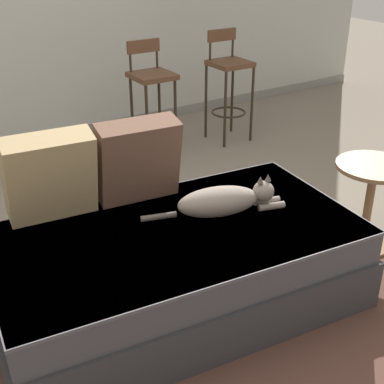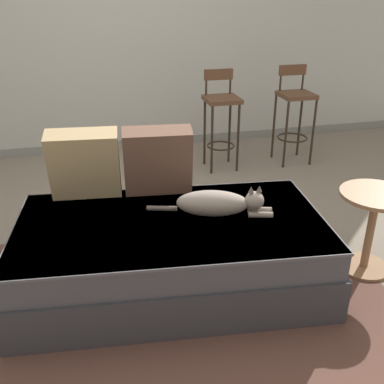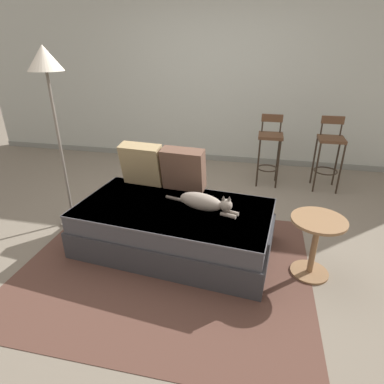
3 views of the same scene
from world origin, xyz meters
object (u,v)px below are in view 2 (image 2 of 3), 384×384
object	(u,v)px
cat	(218,203)
side_table	(372,220)
couch	(172,253)
throw_pillow_middle	(157,161)
bar_stool_near_window	(221,112)
throw_pillow_corner	(84,164)
bar_stool_by_doorway	(294,108)

from	to	relation	value
cat	side_table	bearing A→B (deg)	-8.16
couch	side_table	size ratio (longest dim) A/B	3.51
couch	throw_pillow_middle	distance (m)	0.59
side_table	couch	bearing A→B (deg)	173.96
bar_stool_near_window	throw_pillow_middle	bearing A→B (deg)	-121.57
throw_pillow_corner	cat	xyz separation A→B (m)	(0.73, -0.43, -0.15)
throw_pillow_corner	bar_stool_by_doorway	distance (m)	2.47
throw_pillow_corner	cat	distance (m)	0.86
throw_pillow_corner	bar_stool_near_window	distance (m)	1.88
bar_stool_near_window	side_table	xyz separation A→B (m)	(0.38, -1.92, -0.22)
throw_pillow_middle	side_table	size ratio (longest dim) A/B	0.83
bar_stool_by_doorway	side_table	xyz separation A→B (m)	(-0.38, -1.92, -0.21)
couch	side_table	distance (m)	1.25
couch	cat	size ratio (longest dim) A/B	2.62
bar_stool_by_doorway	side_table	distance (m)	1.97
cat	bar_stool_by_doorway	bearing A→B (deg)	53.12
couch	bar_stool_near_window	xyz separation A→B (m)	(0.86, 1.79, 0.34)
bar_stool_near_window	side_table	distance (m)	1.97
couch	throw_pillow_corner	xyz separation A→B (m)	(-0.45, 0.44, 0.44)
cat	side_table	distance (m)	0.98
cat	bar_stool_near_window	size ratio (longest dim) A/B	0.76
bar_stool_by_doorway	side_table	world-z (taller)	bar_stool_by_doorway
throw_pillow_middle	bar_stool_by_doorway	distance (m)	2.15
throw_pillow_middle	bar_stool_near_window	size ratio (longest dim) A/B	0.47
cat	bar_stool_near_window	bearing A→B (deg)	72.10
bar_stool_near_window	side_table	world-z (taller)	bar_stool_near_window
couch	throw_pillow_middle	world-z (taller)	throw_pillow_middle
throw_pillow_corner	throw_pillow_middle	xyz separation A→B (m)	(0.45, -0.05, -0.00)
throw_pillow_corner	side_table	size ratio (longest dim) A/B	0.84
throw_pillow_middle	couch	bearing A→B (deg)	-89.42
throw_pillow_middle	bar_stool_by_doorway	xyz separation A→B (m)	(1.62, 1.40, -0.11)
couch	bar_stool_by_doorway	distance (m)	2.44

